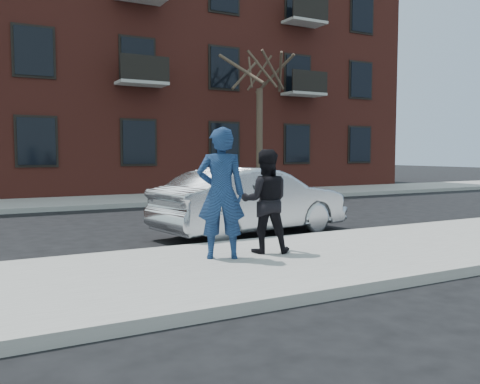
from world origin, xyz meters
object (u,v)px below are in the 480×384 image
silver_sedan (252,201)px  man_hoodie (221,193)px  man_peacoat (265,201)px  street_tree (260,59)px

silver_sedan → man_hoodie: size_ratio=2.20×
silver_sedan → man_peacoat: man_peacoat is taller
man_hoodie → man_peacoat: bearing=-150.2°
street_tree → man_peacoat: bearing=-120.0°
man_peacoat → man_hoodie: bearing=30.9°
street_tree → man_peacoat: size_ratio=4.02×
street_tree → man_hoodie: street_tree is taller
street_tree → silver_sedan: 10.72m
street_tree → man_peacoat: (-6.16, -10.68, -4.53)m
street_tree → man_peacoat: street_tree is taller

